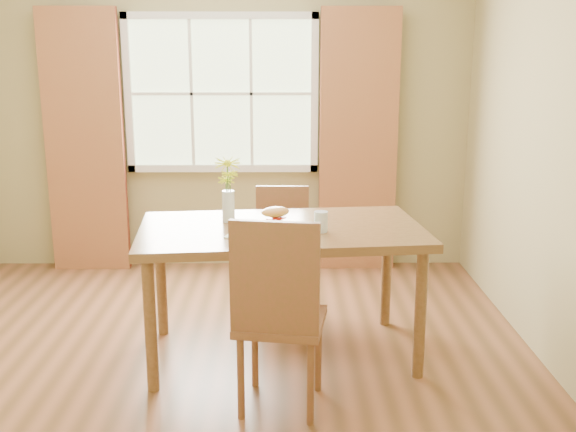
# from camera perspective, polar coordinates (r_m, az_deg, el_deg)

# --- Properties ---
(room) EXTENTS (4.24, 3.84, 2.74)m
(room) POSITION_cam_1_polar(r_m,az_deg,el_deg) (3.93, -8.04, 6.35)
(room) COLOR brown
(room) RESTS_ON ground
(window) EXTENTS (1.62, 0.06, 1.32)m
(window) POSITION_cam_1_polar(r_m,az_deg,el_deg) (5.77, -5.65, 10.26)
(window) COLOR #B8CD9B
(window) RESTS_ON room
(curtain_left) EXTENTS (0.65, 0.08, 2.20)m
(curtain_left) POSITION_cam_1_polar(r_m,az_deg,el_deg) (5.93, -16.83, 5.96)
(curtain_left) COLOR maroon
(curtain_left) RESTS_ON room
(curtain_right) EXTENTS (0.65, 0.08, 2.20)m
(curtain_right) POSITION_cam_1_polar(r_m,az_deg,el_deg) (5.73, 5.97, 6.21)
(curtain_right) COLOR maroon
(curtain_right) RESTS_ON room
(dining_table) EXTENTS (1.78, 1.12, 0.82)m
(dining_table) POSITION_cam_1_polar(r_m,az_deg,el_deg) (4.06, -0.57, -2.08)
(dining_table) COLOR brown
(dining_table) RESTS_ON room
(chair_near) EXTENTS (0.51, 0.51, 1.06)m
(chair_near) POSITION_cam_1_polar(r_m,az_deg,el_deg) (3.44, -0.85, -7.84)
(chair_near) COLOR brown
(chair_near) RESTS_ON room
(chair_far) EXTENTS (0.39, 0.39, 0.91)m
(chair_far) POSITION_cam_1_polar(r_m,az_deg,el_deg) (4.80, -0.51, -2.53)
(chair_far) COLOR brown
(chair_far) RESTS_ON room
(placemat) EXTENTS (0.51, 0.43, 0.01)m
(placemat) POSITION_cam_1_polar(r_m,az_deg,el_deg) (3.90, -1.58, -1.43)
(placemat) COLOR silver
(placemat) RESTS_ON dining_table
(plate) EXTENTS (0.24, 0.24, 0.01)m
(plate) POSITION_cam_1_polar(r_m,az_deg,el_deg) (3.90, -1.00, -1.28)
(plate) COLOR #A9D635
(plate) RESTS_ON placemat
(croissant_sandwich) EXTENTS (0.20, 0.17, 0.13)m
(croissant_sandwich) POSITION_cam_1_polar(r_m,az_deg,el_deg) (3.92, -1.10, -0.17)
(croissant_sandwich) COLOR #EF9E51
(croissant_sandwich) RESTS_ON plate
(water_glass) EXTENTS (0.08, 0.08, 0.12)m
(water_glass) POSITION_cam_1_polar(r_m,az_deg,el_deg) (3.92, 2.80, -0.52)
(water_glass) COLOR silver
(water_glass) RESTS_ON dining_table
(flower_vase) EXTENTS (0.16, 0.16, 0.40)m
(flower_vase) POSITION_cam_1_polar(r_m,az_deg,el_deg) (4.13, -5.10, 2.75)
(flower_vase) COLOR silver
(flower_vase) RESTS_ON dining_table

